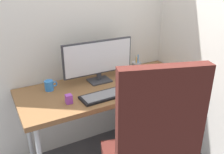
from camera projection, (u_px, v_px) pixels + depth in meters
ground_plane at (110, 153)px, 2.37m from camera, size 8.00×8.00×0.00m
wall_back at (91, 2)px, 2.10m from camera, size 2.49×0.04×2.80m
wall_side_right at (199, 2)px, 2.07m from camera, size 0.04×1.56×2.80m
desk at (110, 90)px, 2.11m from camera, size 1.54×0.62×0.74m
office_chair at (150, 152)px, 1.44m from camera, size 0.63×0.64×1.23m
filing_cabinet at (156, 113)px, 2.50m from camera, size 0.40×0.54×0.58m
monitor at (99, 59)px, 2.09m from camera, size 0.64×0.15×0.37m
keyboard at (110, 94)px, 1.90m from camera, size 0.48×0.18×0.02m
mouse at (141, 81)px, 2.10m from camera, size 0.07×0.10×0.04m
pen_holder at (136, 66)px, 2.37m from camera, size 0.09×0.09×0.17m
notebook at (161, 78)px, 2.21m from camera, size 0.18×0.25×0.02m
coffee_mug at (49, 85)px, 1.97m from camera, size 0.11×0.07×0.08m
desk_clamp_accessory at (69, 99)px, 1.78m from camera, size 0.05×0.05×0.07m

